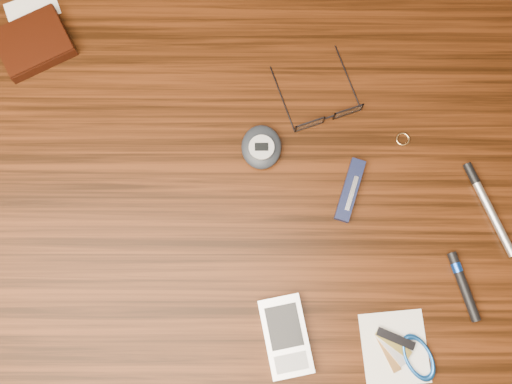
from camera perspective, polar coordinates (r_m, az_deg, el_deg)
ground at (r=1.59m, az=-2.77°, el=-5.94°), size 3.80×3.80×0.00m
desk at (r=0.95m, az=-4.62°, el=-1.79°), size 1.00×0.70×0.75m
wallet_and_card at (r=0.98m, az=-21.34°, el=13.76°), size 0.14×0.17×0.02m
eyeglasses at (r=0.88m, az=7.13°, el=7.72°), size 0.14×0.14×0.02m
gold_ring at (r=0.90m, az=14.47°, el=5.14°), size 0.03×0.03×0.00m
pda_phone at (r=0.82m, az=3.00°, el=-14.20°), size 0.08×0.12×0.02m
pedometer at (r=0.85m, az=0.54°, el=4.51°), size 0.06×0.07×0.03m
notepad_keys at (r=0.85m, az=14.83°, el=-15.27°), size 0.12×0.11×0.01m
pocket_knife at (r=0.85m, az=9.38°, el=0.18°), size 0.05×0.10×0.01m
silver_pen at (r=0.91m, az=21.99°, el=-0.91°), size 0.07×0.14×0.01m
black_blue_pen at (r=0.88m, az=19.98°, el=-8.63°), size 0.04×0.10×0.01m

